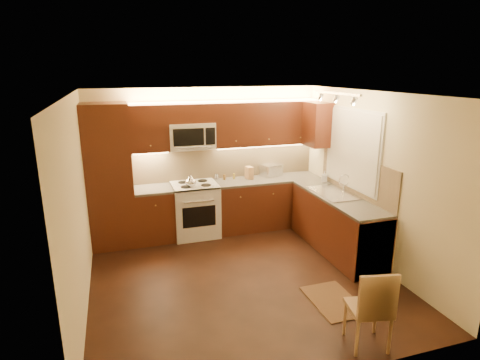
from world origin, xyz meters
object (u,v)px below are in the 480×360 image
object	(u,v)px
knife_block	(249,173)
dining_chair	(369,306)
sink	(334,189)
microwave	(191,136)
stove	(195,210)
toaster_oven	(271,170)
kettle	(191,181)
soap_bottle	(324,177)

from	to	relation	value
knife_block	dining_chair	distance (m)	3.53
sink	microwave	bearing A→B (deg)	147.79
stove	sink	bearing A→B (deg)	-29.36
stove	toaster_oven	size ratio (longest dim) A/B	2.59
kettle	knife_block	xyz separation A→B (m)	(1.11, 0.26, -0.02)
toaster_oven	stove	bearing A→B (deg)	168.13
dining_chair	sink	bearing A→B (deg)	80.29
stove	toaster_oven	xyz separation A→B (m)	(1.47, 0.19, 0.55)
stove	microwave	bearing A→B (deg)	90.00
microwave	kettle	world-z (taller)	microwave
stove	microwave	xyz separation A→B (m)	(0.00, 0.14, 1.26)
knife_block	toaster_oven	bearing A→B (deg)	0.50
sink	kettle	bearing A→B (deg)	155.00
knife_block	dining_chair	world-z (taller)	knife_block
kettle	toaster_oven	xyz separation A→B (m)	(1.56, 0.34, -0.02)
stove	dining_chair	size ratio (longest dim) A/B	1.03
sink	dining_chair	xyz separation A→B (m)	(-0.89, -2.25, -0.53)
kettle	toaster_oven	bearing A→B (deg)	35.84
toaster_oven	dining_chair	size ratio (longest dim) A/B	0.40
microwave	toaster_oven	bearing A→B (deg)	2.18
toaster_oven	knife_block	distance (m)	0.46
knife_block	stove	bearing A→B (deg)	176.40
microwave	stove	bearing A→B (deg)	-90.00
knife_block	dining_chair	size ratio (longest dim) A/B	0.25
microwave	sink	bearing A→B (deg)	-32.21
microwave	soap_bottle	world-z (taller)	microwave
kettle	toaster_oven	distance (m)	1.60
stove	soap_bottle	world-z (taller)	soap_bottle
toaster_oven	knife_block	bearing A→B (deg)	170.95
soap_bottle	toaster_oven	bearing A→B (deg)	157.92
toaster_oven	dining_chair	bearing A→B (deg)	-114.97
microwave	sink	size ratio (longest dim) A/B	0.88
toaster_oven	dining_chair	world-z (taller)	toaster_oven
microwave	kettle	xyz separation A→B (m)	(-0.09, -0.28, -0.69)
dining_chair	knife_block	bearing A→B (deg)	103.39
sink	knife_block	size ratio (longest dim) A/B	3.91
microwave	toaster_oven	size ratio (longest dim) A/B	2.14
kettle	dining_chair	distance (m)	3.49
kettle	soap_bottle	bearing A→B (deg)	15.44
stove	knife_block	size ratio (longest dim) A/B	4.19
sink	toaster_oven	world-z (taller)	toaster_oven
sink	knife_block	xyz separation A→B (m)	(-0.98, 1.23, 0.03)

